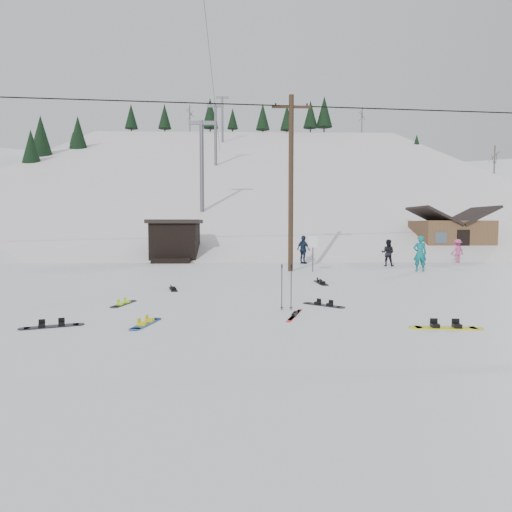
{
  "coord_description": "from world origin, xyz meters",
  "views": [
    {
      "loc": [
        -0.46,
        -9.6,
        2.44
      ],
      "look_at": [
        -0.04,
        5.27,
        1.4
      ],
      "focal_mm": 32.0,
      "sensor_mm": 36.0,
      "label": 1
    }
  ],
  "objects_px": {
    "hero_snowboard": "(146,323)",
    "hero_skis": "(295,315)",
    "utility_pole": "(291,181)",
    "cabin": "(450,237)"
  },
  "relations": [
    {
      "from": "hero_snowboard",
      "to": "hero_skis",
      "type": "height_order",
      "value": "hero_snowboard"
    },
    {
      "from": "cabin",
      "to": "utility_pole",
      "type": "bearing_deg",
      "value": -142.44
    },
    {
      "from": "hero_snowboard",
      "to": "hero_skis",
      "type": "distance_m",
      "value": 3.87
    },
    {
      "from": "hero_snowboard",
      "to": "cabin",
      "type": "bearing_deg",
      "value": -24.96
    },
    {
      "from": "utility_pole",
      "to": "hero_skis",
      "type": "bearing_deg",
      "value": -95.37
    },
    {
      "from": "hero_skis",
      "to": "cabin",
      "type": "bearing_deg",
      "value": 74.21
    },
    {
      "from": "cabin",
      "to": "hero_skis",
      "type": "relative_size",
      "value": 3.15
    },
    {
      "from": "utility_pole",
      "to": "hero_snowboard",
      "type": "distance_m",
      "value": 14.24
    },
    {
      "from": "utility_pole",
      "to": "cabin",
      "type": "bearing_deg",
      "value": 37.56
    },
    {
      "from": "cabin",
      "to": "hero_snowboard",
      "type": "bearing_deg",
      "value": -128.33
    }
  ]
}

